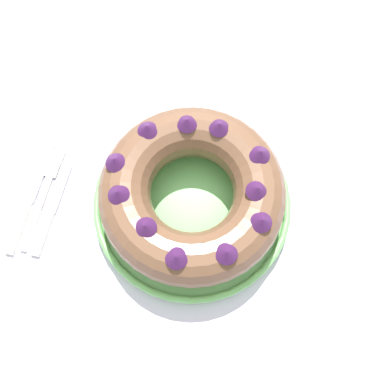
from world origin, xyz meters
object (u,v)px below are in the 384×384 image
object	(u,v)px
bundt_cake	(192,192)
cake_knife	(49,215)
serving_knife	(28,204)
serving_dish	(192,202)
fork	(45,191)

from	to	relation	value
bundt_cake	cake_knife	size ratio (longest dim) A/B	1.75
serving_knife	cake_knife	xyz separation A→B (m)	(0.05, -0.01, 0.00)
serving_dish	bundt_cake	xyz separation A→B (m)	(0.00, -0.00, 0.06)
bundt_cake	serving_knife	world-z (taller)	bundt_cake
bundt_cake	fork	bearing A→B (deg)	-173.16
cake_knife	bundt_cake	bearing A→B (deg)	13.18
fork	serving_knife	size ratio (longest dim) A/B	0.91
serving_dish	serving_knife	size ratio (longest dim) A/B	1.61
serving_dish	cake_knife	world-z (taller)	serving_dish
serving_dish	fork	xyz separation A→B (m)	(-0.27, -0.03, -0.01)
fork	cake_knife	world-z (taller)	cake_knife
serving_dish	fork	world-z (taller)	serving_dish
serving_dish	bundt_cake	distance (m)	0.06
serving_dish	fork	bearing A→B (deg)	-173.15
fork	cake_knife	bearing A→B (deg)	-56.29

